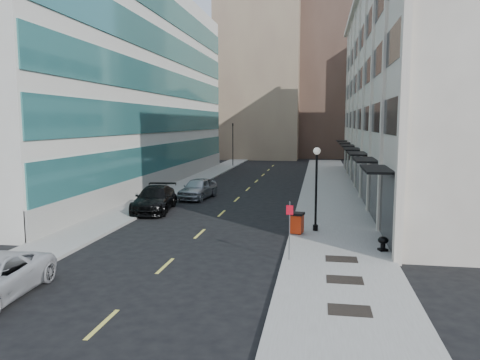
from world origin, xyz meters
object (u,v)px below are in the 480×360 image
(car_black_pickup, at_px, (155,199))
(lamppost, at_px, (316,181))
(car_silver_sedan, at_px, (198,188))
(sign_post, at_px, (290,223))
(traffic_signal, at_px, (233,126))
(trash_bin, at_px, (297,222))
(urn_planter, at_px, (383,242))

(car_black_pickup, relative_size, lamppost, 1.25)
(car_black_pickup, xyz_separation_m, car_silver_sedan, (1.60, 5.83, -0.02))
(lamppost, distance_m, sign_post, 6.14)
(traffic_signal, distance_m, trash_bin, 41.43)
(lamppost, bearing_deg, car_silver_sedan, 132.25)
(car_silver_sedan, relative_size, urn_planter, 7.23)
(traffic_signal, distance_m, lamppost, 40.62)
(traffic_signal, height_order, trash_bin, traffic_signal)
(trash_bin, height_order, sign_post, sign_post)
(traffic_signal, xyz_separation_m, trash_bin, (10.90, -39.66, -4.94))
(traffic_signal, distance_m, car_silver_sedan, 28.68)
(car_black_pickup, height_order, urn_planter, car_black_pickup)
(traffic_signal, xyz_separation_m, urn_planter, (15.10, -42.46, -5.15))
(lamppost, relative_size, sign_post, 1.82)
(sign_post, distance_m, urn_planter, 5.00)
(traffic_signal, height_order, car_silver_sedan, traffic_signal)
(trash_bin, bearing_deg, lamppost, 55.80)
(car_silver_sedan, height_order, trash_bin, car_silver_sedan)
(lamppost, relative_size, urn_planter, 6.97)
(urn_planter, bearing_deg, sign_post, -152.70)
(sign_post, xyz_separation_m, urn_planter, (4.30, 2.22, -1.26))
(car_black_pickup, relative_size, car_silver_sedan, 1.20)
(trash_bin, bearing_deg, car_silver_sedan, 139.87)
(trash_bin, xyz_separation_m, urn_planter, (4.20, -2.79, -0.21))
(urn_planter, bearing_deg, traffic_signal, 109.58)
(traffic_signal, xyz_separation_m, sign_post, (10.80, -44.68, -3.89))
(sign_post, relative_size, urn_planter, 3.82)
(trash_bin, distance_m, lamppost, 2.58)
(traffic_signal, height_order, car_black_pickup, traffic_signal)
(car_silver_sedan, bearing_deg, lamppost, -40.57)
(car_silver_sedan, bearing_deg, urn_planter, -40.96)
(car_black_pickup, bearing_deg, car_silver_sedan, 67.48)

